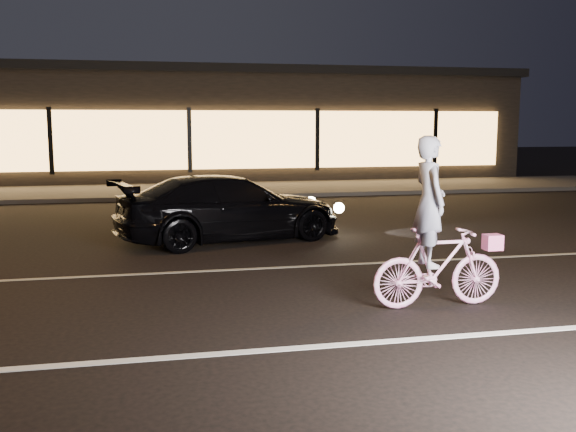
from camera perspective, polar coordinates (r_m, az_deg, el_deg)
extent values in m
plane|color=black|center=(7.81, -2.24, -8.04)|extent=(90.00, 90.00, 0.00)
cube|color=silver|center=(6.41, 0.07, -11.71)|extent=(60.00, 0.12, 0.01)
cube|color=gray|center=(9.72, -4.23, -4.75)|extent=(60.00, 0.10, 0.01)
cube|color=#383533|center=(20.54, -8.37, 2.26)|extent=(30.00, 4.00, 0.12)
cube|color=black|center=(26.42, -9.29, 7.79)|extent=(25.00, 8.00, 4.00)
cube|color=black|center=(26.48, -9.40, 12.23)|extent=(25.40, 8.40, 0.30)
cube|color=#F5AC55|center=(22.33, -8.76, 6.69)|extent=(23.00, 0.15, 2.00)
cube|color=black|center=(22.45, -20.36, 6.28)|extent=(0.15, 0.08, 2.20)
cube|color=black|center=(22.25, -8.75, 6.69)|extent=(0.15, 0.08, 2.20)
cube|color=black|center=(22.95, 2.62, 6.82)|extent=(0.15, 0.08, 2.20)
cube|color=black|center=(24.47, 12.95, 6.71)|extent=(0.15, 0.08, 2.20)
imported|color=#F84CA9|center=(7.88, 13.20, -4.44)|extent=(1.63, 0.46, 0.98)
imported|color=white|center=(7.68, 12.45, 1.26)|extent=(0.37, 0.56, 1.54)
cube|color=#FF49A5|center=(8.14, 17.73, -2.23)|extent=(0.20, 0.17, 0.19)
imported|color=black|center=(12.01, -5.17, 0.72)|extent=(4.55, 2.74, 1.23)
sphere|color=#FFF2BF|center=(13.37, 2.06, 1.30)|extent=(0.21, 0.21, 0.21)
sphere|color=#FFF2BF|center=(12.40, 4.55, 0.73)|extent=(0.21, 0.21, 0.21)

